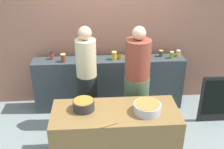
# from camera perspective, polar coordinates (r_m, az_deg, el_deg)

# --- Properties ---
(ground) EXTENTS (12.00, 12.00, 0.00)m
(ground) POSITION_cam_1_polar(r_m,az_deg,el_deg) (4.32, 0.33, -14.68)
(ground) COLOR gray
(storefront_wall) EXTENTS (4.80, 0.12, 3.00)m
(storefront_wall) POSITION_cam_1_polar(r_m,az_deg,el_deg) (4.89, -0.91, 10.52)
(storefront_wall) COLOR #9C6750
(storefront_wall) RESTS_ON ground
(display_shelf) EXTENTS (2.70, 0.36, 0.98)m
(display_shelf) POSITION_cam_1_polar(r_m,az_deg,el_deg) (4.95, -0.60, -1.92)
(display_shelf) COLOR #333D40
(display_shelf) RESTS_ON ground
(prep_table) EXTENTS (1.70, 0.70, 0.83)m
(prep_table) POSITION_cam_1_polar(r_m,az_deg,el_deg) (3.82, 0.70, -12.94)
(prep_table) COLOR brown
(prep_table) RESTS_ON ground
(preserve_jar_0) EXTENTS (0.07, 0.07, 0.13)m
(preserve_jar_0) POSITION_cam_1_polar(r_m,az_deg,el_deg) (4.82, -12.68, 3.94)
(preserve_jar_0) COLOR #AD3926
(preserve_jar_0) RESTS_ON display_shelf
(preserve_jar_1) EXTENTS (0.09, 0.09, 0.14)m
(preserve_jar_1) POSITION_cam_1_polar(r_m,az_deg,el_deg) (4.67, -10.35, 3.50)
(preserve_jar_1) COLOR brown
(preserve_jar_1) RESTS_ON display_shelf
(preserve_jar_2) EXTENTS (0.07, 0.07, 0.10)m
(preserve_jar_2) POSITION_cam_1_polar(r_m,az_deg,el_deg) (4.70, -6.45, 3.62)
(preserve_jar_2) COLOR orange
(preserve_jar_2) RESTS_ON display_shelf
(preserve_jar_3) EXTENTS (0.08, 0.08, 0.12)m
(preserve_jar_3) POSITION_cam_1_polar(r_m,az_deg,el_deg) (4.76, -4.08, 4.18)
(preserve_jar_3) COLOR brown
(preserve_jar_3) RESTS_ON display_shelf
(preserve_jar_4) EXTENTS (0.09, 0.09, 0.15)m
(preserve_jar_4) POSITION_cam_1_polar(r_m,az_deg,el_deg) (4.69, 0.46, 4.06)
(preserve_jar_4) COLOR gold
(preserve_jar_4) RESTS_ON display_shelf
(preserve_jar_5) EXTENTS (0.08, 0.08, 0.12)m
(preserve_jar_5) POSITION_cam_1_polar(r_m,az_deg,el_deg) (4.72, 1.76, 4.05)
(preserve_jar_5) COLOR orange
(preserve_jar_5) RESTS_ON display_shelf
(preserve_jar_6) EXTENTS (0.07, 0.07, 0.13)m
(preserve_jar_6) POSITION_cam_1_polar(r_m,az_deg,el_deg) (4.80, 5.55, 4.39)
(preserve_jar_6) COLOR #4F1E58
(preserve_jar_6) RESTS_ON display_shelf
(preserve_jar_7) EXTENTS (0.08, 0.08, 0.14)m
(preserve_jar_7) POSITION_cam_1_polar(r_m,az_deg,el_deg) (4.78, 7.88, 4.18)
(preserve_jar_7) COLOR #325129
(preserve_jar_7) RESTS_ON display_shelf
(preserve_jar_8) EXTENTS (0.07, 0.07, 0.12)m
(preserve_jar_8) POSITION_cam_1_polar(r_m,az_deg,el_deg) (4.90, 10.38, 4.45)
(preserve_jar_8) COLOR #39471F
(preserve_jar_8) RESTS_ON display_shelf
(preserve_jar_9) EXTENTS (0.07, 0.07, 0.12)m
(preserve_jar_9) POSITION_cam_1_polar(r_m,az_deg,el_deg) (4.87, 12.58, 4.11)
(preserve_jar_9) COLOR olive
(preserve_jar_9) RESTS_ON display_shelf
(preserve_jar_10) EXTENTS (0.07, 0.07, 0.11)m
(preserve_jar_10) POSITION_cam_1_polar(r_m,az_deg,el_deg) (4.98, 13.93, 4.43)
(preserve_jar_10) COLOR gold
(preserve_jar_10) RESTS_ON display_shelf
(cooking_pot_left) EXTENTS (0.29, 0.29, 0.14)m
(cooking_pot_left) POSITION_cam_1_polar(r_m,az_deg,el_deg) (3.58, -6.05, -6.47)
(cooking_pot_left) COLOR #2D2D2D
(cooking_pot_left) RESTS_ON prep_table
(cooking_pot_center) EXTENTS (0.36, 0.36, 0.13)m
(cooking_pot_center) POSITION_cam_1_polar(r_m,az_deg,el_deg) (3.54, 7.51, -7.09)
(cooking_pot_center) COLOR #B7B7BC
(cooking_pot_center) RESTS_ON prep_table
(wooden_spoon) EXTENTS (0.22, 0.10, 0.02)m
(wooden_spoon) POSITION_cam_1_polar(r_m,az_deg,el_deg) (3.32, -0.59, -10.68)
(wooden_spoon) COLOR #9E703D
(wooden_spoon) RESTS_ON prep_table
(cook_with_tongs) EXTENTS (0.33, 0.33, 1.75)m
(cook_with_tongs) POSITION_cam_1_polar(r_m,az_deg,el_deg) (4.29, -5.32, -2.03)
(cook_with_tongs) COLOR black
(cook_with_tongs) RESTS_ON ground
(cook_in_cap) EXTENTS (0.40, 0.40, 1.78)m
(cook_in_cap) POSITION_cam_1_polar(r_m,az_deg,el_deg) (4.20, 5.25, -2.69)
(cook_in_cap) COLOR #496144
(cook_in_cap) RESTS_ON ground
(chalkboard_sign) EXTENTS (0.55, 0.05, 0.87)m
(chalkboard_sign) POSITION_cam_1_polar(r_m,az_deg,el_deg) (4.89, 21.24, -4.92)
(chalkboard_sign) COLOR black
(chalkboard_sign) RESTS_ON ground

